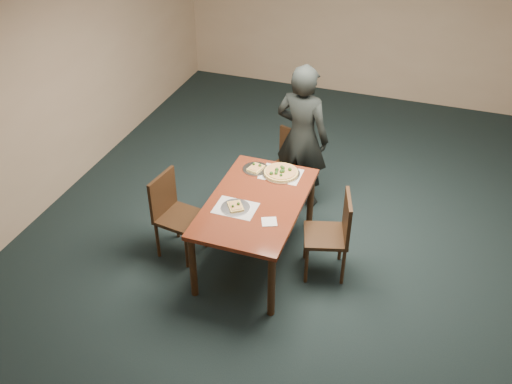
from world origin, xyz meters
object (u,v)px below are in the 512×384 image
(chair_right, at_px, (334,231))
(slice_plate_far, at_px, (256,168))
(pizza_pan, at_px, (281,172))
(slice_plate_near, at_px, (236,207))
(chair_left, at_px, (173,210))
(chair_far, at_px, (288,165))
(diner, at_px, (302,137))
(dining_table, at_px, (256,208))

(chair_right, distance_m, slice_plate_far, 1.10)
(pizza_pan, bearing_deg, slice_plate_near, -108.30)
(chair_left, bearing_deg, chair_far, -26.55)
(chair_left, xyz_separation_m, diner, (0.99, 1.31, 0.35))
(chair_right, height_order, pizza_pan, chair_right)
(chair_left, bearing_deg, pizza_pan, -46.38)
(dining_table, xyz_separation_m, chair_right, (0.78, 0.08, -0.14))
(dining_table, distance_m, slice_plate_far, 0.57)
(chair_left, height_order, slice_plate_far, chair_left)
(chair_right, height_order, diner, diner)
(dining_table, relative_size, pizza_pan, 3.78)
(dining_table, distance_m, chair_far, 1.11)
(slice_plate_far, bearing_deg, slice_plate_near, -86.47)
(pizza_pan, bearing_deg, slice_plate_far, 179.37)
(chair_right, xyz_separation_m, diner, (-0.64, 1.09, 0.35))
(chair_far, bearing_deg, chair_right, -31.86)
(diner, xyz_separation_m, slice_plate_far, (-0.33, -0.63, -0.10))
(slice_plate_far, bearing_deg, dining_table, -70.52)
(chair_left, bearing_deg, dining_table, -72.37)
(dining_table, relative_size, chair_right, 1.65)
(chair_left, bearing_deg, slice_plate_near, -85.27)
(pizza_pan, bearing_deg, chair_far, 98.21)
(chair_right, height_order, slice_plate_near, chair_right)
(pizza_pan, bearing_deg, chair_right, -33.31)
(diner, bearing_deg, dining_table, 92.81)
(chair_left, xyz_separation_m, chair_right, (1.63, 0.22, 0.00))
(dining_table, xyz_separation_m, slice_plate_near, (-0.14, -0.18, 0.11))
(chair_right, bearing_deg, chair_far, -159.13)
(chair_right, distance_m, diner, 1.31)
(chair_far, bearing_deg, dining_table, -69.41)
(dining_table, distance_m, slice_plate_near, 0.26)
(slice_plate_far, bearing_deg, diner, 62.77)
(chair_far, xyz_separation_m, slice_plate_near, (-0.15, -1.28, 0.25))
(slice_plate_near, bearing_deg, chair_far, 83.16)
(slice_plate_near, bearing_deg, chair_left, 176.47)
(dining_table, bearing_deg, chair_right, 5.54)
(dining_table, distance_m, pizza_pan, 0.55)
(diner, bearing_deg, slice_plate_near, 87.76)
(dining_table, height_order, pizza_pan, pizza_pan)
(slice_plate_near, xyz_separation_m, slice_plate_far, (-0.04, 0.72, -0.00))
(chair_far, bearing_deg, diner, 49.01)
(chair_right, xyz_separation_m, slice_plate_far, (-0.97, 0.46, 0.25))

